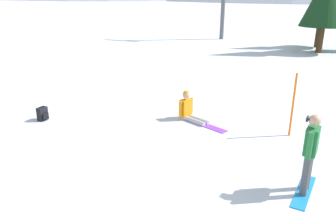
{
  "coord_description": "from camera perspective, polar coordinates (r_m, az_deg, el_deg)",
  "views": [
    {
      "loc": [
        3.45,
        -4.2,
        4.04
      ],
      "look_at": [
        -0.0,
        3.55,
        1.0
      ],
      "focal_mm": 36.41,
      "sensor_mm": 36.0,
      "label": 1
    }
  ],
  "objects": [
    {
      "name": "snowboarder_midground",
      "position": [
        7.54,
        22.67,
        -6.27
      ],
      "size": [
        0.44,
        1.46,
        1.75
      ],
      "color": "#1E8CD8",
      "rests_on": "ground_plane"
    },
    {
      "name": "trail_marker_pole",
      "position": [
        10.37,
        20.18,
        1.08
      ],
      "size": [
        0.06,
        0.06,
        1.88
      ],
      "primitive_type": "cylinder",
      "color": "orange",
      "rests_on": "ground_plane"
    },
    {
      "name": "snowboarder_background",
      "position": [
        11.15,
        3.66,
        0.3
      ],
      "size": [
        1.78,
        1.06,
        0.98
      ],
      "color": "#B7B7BC",
      "rests_on": "ground_plane"
    },
    {
      "name": "ground_plane",
      "position": [
        6.77,
        -12.9,
        -17.49
      ],
      "size": [
        800.0,
        800.0,
        0.0
      ],
      "primitive_type": "plane",
      "color": "silver"
    },
    {
      "name": "backpack_black",
      "position": [
        11.89,
        -20.24,
        -0.31
      ],
      "size": [
        0.27,
        0.33,
        0.47
      ],
      "color": "black",
      "rests_on": "ground_plane"
    }
  ]
}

